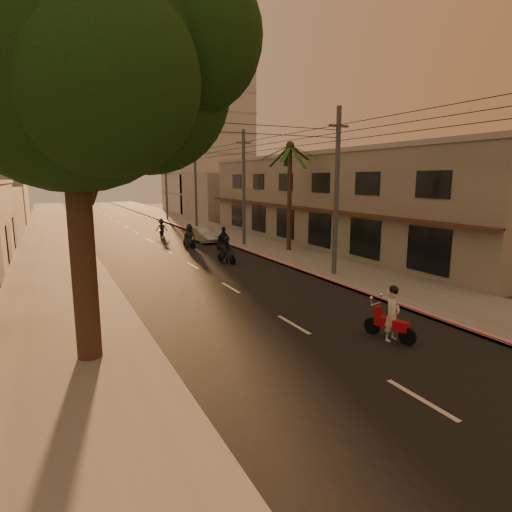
% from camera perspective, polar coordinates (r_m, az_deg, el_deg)
% --- Properties ---
extents(ground, '(160.00, 160.00, 0.00)m').
position_cam_1_polar(ground, '(14.39, 9.21, -11.46)').
color(ground, '#383023').
rests_on(ground, ground).
extents(road, '(10.00, 140.00, 0.02)m').
position_cam_1_polar(road, '(32.27, -11.68, 0.65)').
color(road, black).
rests_on(road, ground).
extents(sidewalk_right, '(5.00, 140.00, 0.12)m').
position_cam_1_polar(sidewalk_right, '(34.85, 0.34, 1.65)').
color(sidewalk_right, slate).
rests_on(sidewalk_right, ground).
extents(sidewalk_left, '(5.00, 140.00, 0.12)m').
position_cam_1_polar(sidewalk_left, '(31.30, -25.08, -0.32)').
color(sidewalk_left, slate).
rests_on(sidewalk_left, ground).
extents(curb_stripe, '(0.20, 60.00, 0.20)m').
position_cam_1_polar(curb_stripe, '(29.37, 0.48, 0.10)').
color(curb_stripe, red).
rests_on(curb_stripe, ground).
extents(shophouse_row, '(8.80, 34.20, 7.30)m').
position_cam_1_polar(shophouse_row, '(36.19, 11.06, 7.50)').
color(shophouse_row, gray).
rests_on(shophouse_row, ground).
extents(distant_tower, '(12.10, 12.10, 28.00)m').
position_cam_1_polar(distant_tower, '(71.50, -6.71, 17.23)').
color(distant_tower, '#B7B5B2').
rests_on(distant_tower, ground).
extents(broadleaf_tree, '(9.60, 8.70, 12.10)m').
position_cam_1_polar(broadleaf_tree, '(13.44, -22.00, 23.25)').
color(broadleaf_tree, black).
rests_on(broadleaf_tree, ground).
extents(palm_tree, '(5.00, 5.00, 8.20)m').
position_cam_1_polar(palm_tree, '(31.23, 4.56, 13.67)').
color(palm_tree, black).
rests_on(palm_tree, ground).
extents(utility_poles, '(1.20, 48.26, 9.00)m').
position_cam_1_polar(utility_poles, '(33.92, -1.67, 12.39)').
color(utility_poles, '#38383A').
rests_on(utility_poles, ground).
extents(filler_right, '(8.00, 14.00, 6.00)m').
position_cam_1_polar(filler_right, '(60.01, -4.77, 8.07)').
color(filler_right, '#A19A92').
rests_on(filler_right, ground).
extents(scooter_red, '(0.95, 1.87, 1.88)m').
position_cam_1_polar(scooter_red, '(14.91, 17.63, -7.64)').
color(scooter_red, black).
rests_on(scooter_red, ground).
extents(scooter_mid_a, '(1.11, 1.76, 1.76)m').
position_cam_1_polar(scooter_mid_a, '(26.98, -3.87, 0.68)').
color(scooter_mid_a, black).
rests_on(scooter_mid_a, ground).
extents(scooter_mid_b, '(1.12, 1.89, 1.86)m').
position_cam_1_polar(scooter_mid_b, '(31.42, -4.36, 2.10)').
color(scooter_mid_b, black).
rests_on(scooter_mid_b, ground).
extents(scooter_far_a, '(1.06, 1.94, 1.92)m').
position_cam_1_polar(scooter_far_a, '(33.21, -8.88, 2.50)').
color(scooter_far_a, black).
rests_on(scooter_far_a, ground).
extents(scooter_far_b, '(1.46, 1.67, 1.72)m').
position_cam_1_polar(scooter_far_b, '(40.12, -12.48, 3.61)').
color(scooter_far_b, black).
rests_on(scooter_far_b, ground).
extents(parked_car, '(1.96, 4.14, 1.30)m').
position_cam_1_polar(parked_car, '(36.30, -7.05, 2.86)').
color(parked_car, '#919399').
rests_on(parked_car, ground).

